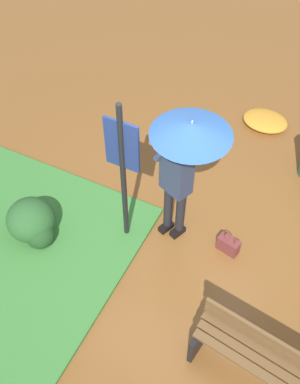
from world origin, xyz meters
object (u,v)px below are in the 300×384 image
info_sign_post (123,161)px  handbag (228,245)px  person_with_umbrella (184,152)px  park_bench (256,357)px

info_sign_post → handbag: bearing=14.8°
person_with_umbrella → park_bench: 2.41m
info_sign_post → handbag: (1.37, 0.36, -1.32)m
person_with_umbrella → handbag: bearing=-0.4°
info_sign_post → handbag: info_sign_post is taller
info_sign_post → park_bench: 2.64m
person_with_umbrella → handbag: person_with_umbrella is taller
handbag → info_sign_post: bearing=-165.2°
info_sign_post → person_with_umbrella: bearing=30.2°
handbag → park_bench: (0.81, -1.44, 0.28)m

